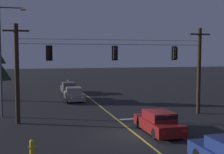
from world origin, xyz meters
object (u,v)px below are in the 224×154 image
car_waiting_near_lane (158,122)px  car_oncoming_trailing (69,88)px  car_oncoming_lead (74,94)px  street_lamp_corner (4,52)px  fire_hydrant (32,148)px  traffic_light_left_inner (115,53)px  traffic_light_leftmost (49,53)px  traffic_light_centre (175,53)px

car_waiting_near_lane → car_oncoming_trailing: (-3.36, 20.65, -0.00)m
car_oncoming_lead → street_lamp_corner: size_ratio=0.51×
car_oncoming_lead → fire_hydrant: size_ratio=5.26×
traffic_light_left_inner → car_oncoming_lead: bearing=101.3°
traffic_light_left_inner → car_waiting_near_lane: (1.52, -4.78, -4.40)m
traffic_light_left_inner → fire_hydrant: 10.64m
car_oncoming_lead → car_oncoming_trailing: bearing=89.0°
traffic_light_leftmost → traffic_light_left_inner: size_ratio=1.00×
traffic_light_leftmost → street_lamp_corner: street_lamp_corner is taller
traffic_light_leftmost → car_oncoming_lead: (3.02, 9.75, -4.40)m
car_oncoming_trailing → fire_hydrant: bearing=-100.7°
car_oncoming_lead → fire_hydrant: 17.59m
street_lamp_corner → car_waiting_near_lane: bearing=-37.2°
traffic_light_leftmost → traffic_light_left_inner: bearing=0.0°
traffic_light_leftmost → street_lamp_corner: bearing=141.4°
traffic_light_centre → car_oncoming_lead: traffic_light_centre is taller
car_waiting_near_lane → car_oncoming_lead: same height
traffic_light_left_inner → car_oncoming_trailing: bearing=96.6°
traffic_light_centre → car_waiting_near_lane: 7.38m
traffic_light_leftmost → car_oncoming_trailing: bearing=78.9°
traffic_light_leftmost → car_oncoming_lead: traffic_light_leftmost is taller
car_oncoming_lead → fire_hydrant: car_oncoming_lead is taller
traffic_light_leftmost → car_oncoming_lead: 11.11m
car_waiting_near_lane → car_oncoming_lead: 14.94m
car_oncoming_lead → fire_hydrant: bearing=-104.0°
traffic_light_leftmost → street_lamp_corner: size_ratio=0.14×
traffic_light_left_inner → street_lamp_corner: size_ratio=0.14×
car_oncoming_trailing → street_lamp_corner: street_lamp_corner is taller
car_oncoming_lead → traffic_light_centre: bearing=-54.5°
traffic_light_centre → fire_hydrant: size_ratio=1.45×
traffic_light_leftmost → street_lamp_corner: (-3.32, 2.65, 0.12)m
fire_hydrant → car_oncoming_trailing: bearing=79.3°
car_waiting_near_lane → traffic_light_left_inner: bearing=107.6°
car_waiting_near_lane → car_oncoming_lead: size_ratio=0.98×
traffic_light_leftmost → fire_hydrant: size_ratio=1.45×
car_oncoming_trailing → fire_hydrant: (-4.36, -23.19, -0.21)m
car_waiting_near_lane → street_lamp_corner: (-9.80, 7.43, 4.52)m
traffic_light_centre → car_waiting_near_lane: size_ratio=0.28×
traffic_light_leftmost → traffic_light_centre: 9.97m
traffic_light_left_inner → street_lamp_corner: (-8.28, 2.65, 0.12)m
traffic_light_leftmost → car_oncoming_trailing: size_ratio=0.28×
street_lamp_corner → traffic_light_leftmost: bearing=-38.6°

